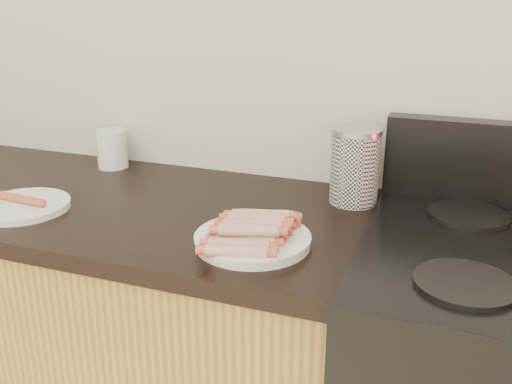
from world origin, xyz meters
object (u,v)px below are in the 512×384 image
(main_plate, at_px, (253,241))
(side_plate, at_px, (22,206))
(mug, at_px, (112,149))
(canister, at_px, (355,166))

(main_plate, height_order, side_plate, same)
(mug, bearing_deg, side_plate, -91.88)
(main_plate, relative_size, side_plate, 1.07)
(canister, relative_size, mug, 1.71)
(mug, bearing_deg, main_plate, -32.11)
(side_plate, xyz_separation_m, mug, (0.01, 0.37, 0.05))
(side_plate, relative_size, mug, 2.03)
(main_plate, bearing_deg, canister, 65.35)
(side_plate, height_order, canister, canister)
(canister, xyz_separation_m, mug, (-0.73, 0.04, -0.04))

